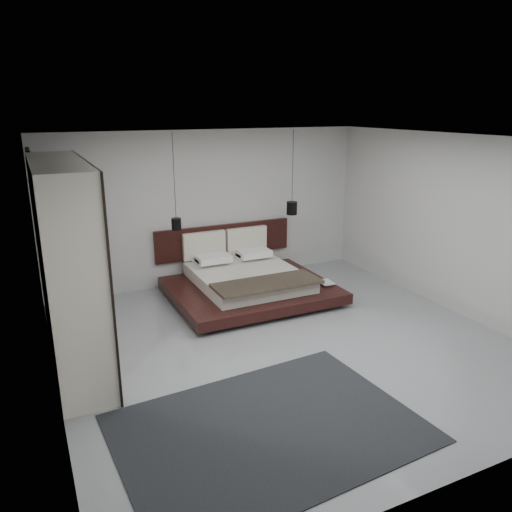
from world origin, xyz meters
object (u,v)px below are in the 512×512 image
lattice_screen (39,237)px  pendant_right (292,208)px  bed (247,281)px  rug (269,428)px  wardrobe (68,266)px  pendant_left (176,223)px

lattice_screen → pendant_right: bearing=-1.7°
bed → rug: 3.79m
wardrobe → rug: 3.12m
pendant_right → rug: 4.84m
pendant_right → wardrobe: pendant_right is taller
lattice_screen → wardrobe: (0.25, -1.71, -0.00)m
lattice_screen → wardrobe: size_ratio=0.98×
bed → pendant_left: 1.57m
pendant_left → rug: (-0.26, -3.94, -1.32)m
pendant_left → wardrobe: size_ratio=0.60×
lattice_screen → bed: bearing=-9.5°
bed → wardrobe: bearing=-158.3°
bed → pendant_left: (-1.10, 0.41, 1.04)m
pendant_left → pendant_right: size_ratio=1.04×
bed → wardrobe: 3.34m
bed → rug: size_ratio=0.88×
pendant_right → rug: bearing=-121.9°
pendant_right → bed: bearing=-159.5°
lattice_screen → pendant_right: 4.31m
pendant_left → pendant_right: 2.20m
lattice_screen → wardrobe: bearing=-81.6°
rug → wardrobe: bearing=124.2°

